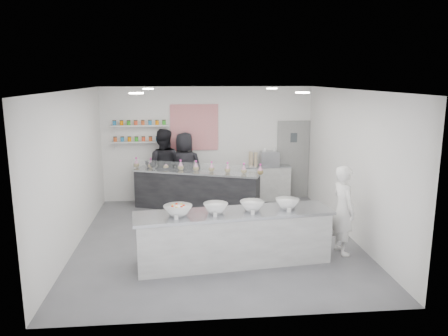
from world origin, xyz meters
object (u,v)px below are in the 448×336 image
Objects in this scene: back_bar at (196,190)px; prep_counter at (234,237)px; espresso_machine at (269,159)px; espresso_ledge at (266,183)px; woman_prep at (343,210)px; staff_left at (163,167)px; staff_right at (185,168)px.

prep_counter is at bearing -59.72° from back_bar.
espresso_ledge is at bearing 180.00° from espresso_machine.
espresso_ledge is at bearing 1.77° from woman_prep.
back_bar reaches higher than prep_counter.
staff_left is at bearing -176.22° from espresso_ledge.
back_bar is at bearing 93.18° from prep_counter.
back_bar is 6.47× the size of espresso_machine.
woman_prep is (0.65, -3.69, -0.28)m from espresso_machine.
prep_counter is 2.11m from woman_prep.
staff_left reaches higher than back_bar.
staff_right reaches higher than espresso_machine.
staff_right reaches higher than back_bar.
prep_counter is at bearing 87.95° from woman_prep.
back_bar is at bearing 157.16° from staff_left.
woman_prep is (0.72, -3.69, 0.37)m from espresso_ledge.
woman_prep is (2.62, -3.00, 0.35)m from back_bar.
staff_right is (-2.23, -0.18, -0.18)m from espresso_machine.
prep_counter is 4.05m from staff_left.
staff_left is at bearing 103.61° from prep_counter.
espresso_ledge is at bearing -165.40° from staff_right.
woman_prep is at bearing -28.29° from back_bar.
staff_right is at bearing 138.47° from back_bar.
staff_left is (-1.38, 3.77, 0.51)m from prep_counter.
staff_right is at bearing 30.15° from woman_prep.
staff_left reaches higher than staff_right.
espresso_machine is (0.07, 0.00, 0.65)m from espresso_ledge.
woman_prep reaches higher than espresso_machine.
back_bar is at bearing -159.87° from espresso_ledge.
espresso_ledge is at bearing 40.70° from back_bar.
espresso_ledge is (1.89, 0.69, -0.02)m from back_bar.
espresso_machine is at bearing -167.24° from staff_left.
espresso_ledge is 0.65m from espresso_machine.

